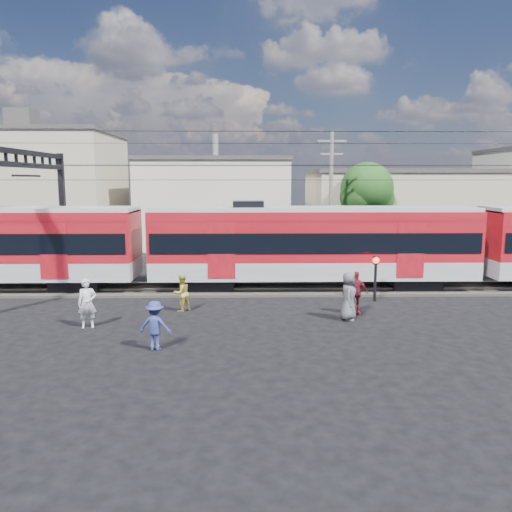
# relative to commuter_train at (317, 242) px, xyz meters

# --- Properties ---
(ground) EXTENTS (120.00, 120.00, 0.00)m
(ground) POSITION_rel_commuter_train_xyz_m (-4.17, -8.00, -2.40)
(ground) COLOR black
(ground) RESTS_ON ground
(track_bed) EXTENTS (70.00, 3.40, 0.12)m
(track_bed) POSITION_rel_commuter_train_xyz_m (-4.17, 0.00, -2.34)
(track_bed) COLOR #2D2823
(track_bed) RESTS_ON ground
(rail_near) EXTENTS (70.00, 0.12, 0.12)m
(rail_near) POSITION_rel_commuter_train_xyz_m (-4.17, -0.75, -2.22)
(rail_near) COLOR #59544C
(rail_near) RESTS_ON track_bed
(rail_far) EXTENTS (70.00, 0.12, 0.12)m
(rail_far) POSITION_rel_commuter_train_xyz_m (-4.17, 0.75, -2.22)
(rail_far) COLOR #59544C
(rail_far) RESTS_ON track_bed
(commuter_train) EXTENTS (50.30, 3.08, 4.17)m
(commuter_train) POSITION_rel_commuter_train_xyz_m (0.00, 0.00, 0.00)
(commuter_train) COLOR black
(commuter_train) RESTS_ON ground
(catenary) EXTENTS (70.00, 9.30, 7.52)m
(catenary) POSITION_rel_commuter_train_xyz_m (-12.82, -0.00, 2.73)
(catenary) COLOR black
(catenary) RESTS_ON ground
(building_west) EXTENTS (14.28, 10.20, 9.30)m
(building_west) POSITION_rel_commuter_train_xyz_m (-21.17, 16.00, 2.25)
(building_west) COLOR tan
(building_west) RESTS_ON ground
(building_midwest) EXTENTS (12.24, 12.24, 7.30)m
(building_midwest) POSITION_rel_commuter_train_xyz_m (-6.17, 19.00, 1.25)
(building_midwest) COLOR #B9B2A2
(building_midwest) RESTS_ON ground
(building_mideast) EXTENTS (16.32, 10.20, 6.30)m
(building_mideast) POSITION_rel_commuter_train_xyz_m (9.83, 16.00, 0.75)
(building_mideast) COLOR tan
(building_mideast) RESTS_ON ground
(utility_pole_mid) EXTENTS (1.80, 0.24, 8.50)m
(utility_pole_mid) POSITION_rel_commuter_train_xyz_m (1.83, 7.00, 2.13)
(utility_pole_mid) COLOR slate
(utility_pole_mid) RESTS_ON ground
(tree_near) EXTENTS (3.82, 3.64, 6.72)m
(tree_near) POSITION_rel_commuter_train_xyz_m (5.02, 10.09, 2.26)
(tree_near) COLOR #382619
(tree_near) RESTS_ON ground
(pedestrian_a) EXTENTS (0.77, 0.60, 1.86)m
(pedestrian_a) POSITION_rel_commuter_train_xyz_m (-9.48, -6.39, -1.47)
(pedestrian_a) COLOR silver
(pedestrian_a) RESTS_ON ground
(pedestrian_b) EXTENTS (0.98, 0.96, 1.59)m
(pedestrian_b) POSITION_rel_commuter_train_xyz_m (-6.25, -4.11, -1.61)
(pedestrian_b) COLOR gold
(pedestrian_b) RESTS_ON ground
(pedestrian_c) EXTENTS (1.13, 0.75, 1.63)m
(pedestrian_c) POSITION_rel_commuter_train_xyz_m (-6.48, -8.96, -1.59)
(pedestrian_c) COLOR navy
(pedestrian_c) RESTS_ON ground
(pedestrian_d) EXTENTS (1.06, 0.46, 1.80)m
(pedestrian_d) POSITION_rel_commuter_train_xyz_m (0.97, -4.66, -1.50)
(pedestrian_d) COLOR maroon
(pedestrian_d) RESTS_ON ground
(pedestrian_e) EXTENTS (0.84, 1.08, 1.94)m
(pedestrian_e) POSITION_rel_commuter_train_xyz_m (0.53, -5.58, -1.43)
(pedestrian_e) COLOR #525257
(pedestrian_e) RESTS_ON ground
(crossing_signal) EXTENTS (0.30, 0.30, 2.08)m
(crossing_signal) POSITION_rel_commuter_train_xyz_m (2.37, -2.46, -0.96)
(crossing_signal) COLOR black
(crossing_signal) RESTS_ON ground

